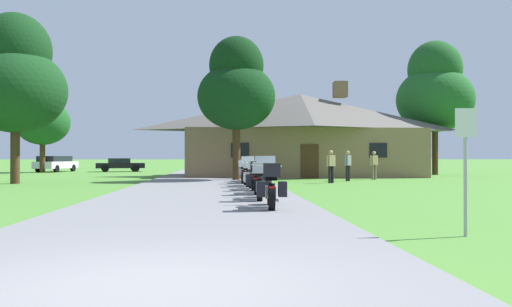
% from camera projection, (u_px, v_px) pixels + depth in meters
% --- Properties ---
extents(ground_plane, '(500.00, 500.00, 0.00)m').
position_uv_depth(ground_plane, '(207.00, 184.00, 25.13)').
color(ground_plane, '#4C8433').
extents(asphalt_driveway, '(6.40, 80.00, 0.06)m').
position_uv_depth(asphalt_driveway, '(206.00, 186.00, 23.14)').
color(asphalt_driveway, slate).
rests_on(asphalt_driveway, ground).
extents(motorcycle_silver_nearest_to_camera, '(0.77, 2.08, 1.30)m').
position_uv_depth(motorcycle_silver_nearest_to_camera, '(271.00, 186.00, 12.90)').
color(motorcycle_silver_nearest_to_camera, black).
rests_on(motorcycle_silver_nearest_to_camera, asphalt_driveway).
extents(motorcycle_white_second_in_row, '(0.70, 2.08, 1.30)m').
position_uv_depth(motorcycle_white_second_in_row, '(261.00, 181.00, 15.57)').
color(motorcycle_white_second_in_row, black).
rests_on(motorcycle_white_second_in_row, asphalt_driveway).
extents(motorcycle_silver_third_in_row, '(0.88, 2.08, 1.30)m').
position_uv_depth(motorcycle_silver_third_in_row, '(258.00, 178.00, 17.92)').
color(motorcycle_silver_third_in_row, black).
rests_on(motorcycle_silver_third_in_row, asphalt_driveway).
extents(motorcycle_yellow_fourth_in_row, '(0.74, 2.08, 1.30)m').
position_uv_depth(motorcycle_yellow_fourth_in_row, '(253.00, 176.00, 20.07)').
color(motorcycle_yellow_fourth_in_row, black).
rests_on(motorcycle_yellow_fourth_in_row, asphalt_driveway).
extents(motorcycle_black_fifth_in_row, '(0.66, 2.08, 1.30)m').
position_uv_depth(motorcycle_black_fifth_in_row, '(247.00, 173.00, 22.54)').
color(motorcycle_black_fifth_in_row, black).
rests_on(motorcycle_black_fifth_in_row, asphalt_driveway).
extents(motorcycle_orange_sixth_in_row, '(0.72, 2.08, 1.30)m').
position_uv_depth(motorcycle_orange_sixth_in_row, '(244.00, 172.00, 25.16)').
color(motorcycle_orange_sixth_in_row, black).
rests_on(motorcycle_orange_sixth_in_row, asphalt_driveway).
extents(motorcycle_white_farthest_in_row, '(0.85, 2.08, 1.30)m').
position_uv_depth(motorcycle_white_farthest_in_row, '(247.00, 171.00, 27.13)').
color(motorcycle_white_farthest_in_row, black).
rests_on(motorcycle_white_farthest_in_row, asphalt_driveway).
extents(stone_lodge, '(16.31, 7.97, 6.56)m').
position_uv_depth(stone_lodge, '(301.00, 134.00, 36.00)').
color(stone_lodge, '#896B4C').
rests_on(stone_lodge, ground).
extents(bystander_tan_shirt_near_lodge, '(0.51, 0.35, 1.67)m').
position_uv_depth(bystander_tan_shirt_near_lodge, '(374.00, 164.00, 30.40)').
color(bystander_tan_shirt_near_lodge, '#75664C').
rests_on(bystander_tan_shirt_near_lodge, ground).
extents(bystander_gray_shirt_beside_signpost, '(0.43, 0.41, 1.67)m').
position_uv_depth(bystander_gray_shirt_beside_signpost, '(348.00, 164.00, 28.56)').
color(bystander_gray_shirt_beside_signpost, black).
rests_on(bystander_gray_shirt_beside_signpost, ground).
extents(bystander_tan_shirt_by_tree, '(0.50, 0.36, 1.67)m').
position_uv_depth(bystander_tan_shirt_by_tree, '(331.00, 165.00, 26.41)').
color(bystander_tan_shirt_by_tree, black).
rests_on(bystander_tan_shirt_by_tree, ground).
extents(metal_signpost_roadside, '(0.36, 0.06, 2.14)m').
position_uv_depth(metal_signpost_roadside, '(466.00, 156.00, 8.69)').
color(metal_signpost_roadside, '#9EA0A5').
rests_on(metal_signpost_roadside, ground).
extents(tree_right_of_lodge, '(5.65, 5.65, 9.96)m').
position_uv_depth(tree_right_of_lodge, '(435.00, 91.00, 38.72)').
color(tree_right_of_lodge, '#422D19').
rests_on(tree_right_of_lodge, ground).
extents(tree_left_near, '(4.96, 4.96, 8.47)m').
position_uv_depth(tree_left_near, '(15.00, 79.00, 25.81)').
color(tree_left_near, '#422D19').
rests_on(tree_left_near, ground).
extents(tree_left_far, '(4.50, 4.50, 7.74)m').
position_uv_depth(tree_left_far, '(43.00, 116.00, 43.97)').
color(tree_left_far, '#422D19').
rests_on(tree_left_far, ground).
extents(tree_by_lodge_front, '(4.34, 4.34, 8.05)m').
position_uv_depth(tree_by_lodge_front, '(236.00, 88.00, 29.01)').
color(tree_by_lodge_front, '#422D19').
rests_on(tree_by_lodge_front, ground).
extents(parked_white_suv_far_left, '(2.78, 4.89, 1.40)m').
position_uv_depth(parked_white_suv_far_left, '(56.00, 163.00, 46.12)').
color(parked_white_suv_far_left, silver).
rests_on(parked_white_suv_far_left, ground).
extents(parked_black_sedan_far_left, '(4.52, 2.81, 1.20)m').
position_uv_depth(parked_black_sedan_far_left, '(120.00, 165.00, 46.63)').
color(parked_black_sedan_far_left, black).
rests_on(parked_black_sedan_far_left, ground).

